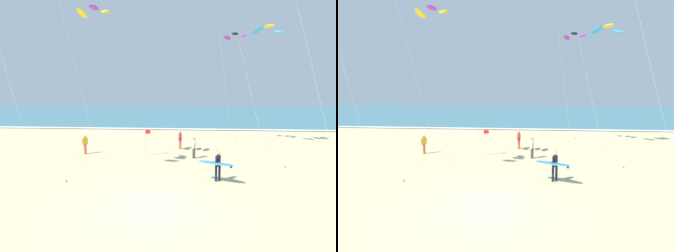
% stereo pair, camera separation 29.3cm
% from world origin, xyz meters
% --- Properties ---
extents(ground_plane, '(160.00, 160.00, 0.00)m').
position_xyz_m(ground_plane, '(0.00, 0.00, 0.00)').
color(ground_plane, '#CCB789').
extents(ocean_water, '(160.00, 60.00, 0.08)m').
position_xyz_m(ocean_water, '(0.00, 53.70, 0.04)').
color(ocean_water, teal).
rests_on(ocean_water, ground).
extents(shoreline_foam, '(160.00, 1.14, 0.01)m').
position_xyz_m(shoreline_foam, '(0.00, 24.00, 0.09)').
color(shoreline_foam, white).
rests_on(shoreline_foam, ocean_water).
extents(surfer_lead, '(2.10, 1.42, 1.71)m').
position_xyz_m(surfer_lead, '(3.18, 3.52, 1.05)').
color(surfer_lead, black).
rests_on(surfer_lead, ground).
extents(kite_arc_charcoal_near, '(2.87, 3.94, 10.39)m').
position_xyz_m(kite_arc_charcoal_near, '(5.71, 14.61, 10.08)').
color(kite_arc_charcoal_near, purple).
rests_on(kite_arc_charcoal_near, ground).
extents(kite_arc_violet_mid, '(2.32, 4.70, 10.63)m').
position_xyz_m(kite_arc_violet_mid, '(-4.73, 6.83, 10.29)').
color(kite_arc_violet_mid, yellow).
rests_on(kite_arc_violet_mid, ground).
extents(kite_arc_golden_far, '(3.33, 5.41, 10.70)m').
position_xyz_m(kite_arc_golden_far, '(8.34, 13.32, 10.31)').
color(kite_arc_golden_far, '#2D99DB').
rests_on(kite_arc_golden_far, ground).
extents(bystander_white_top, '(0.26, 0.49, 1.59)m').
position_xyz_m(bystander_white_top, '(1.99, 8.79, 0.81)').
color(bystander_white_top, '#4C3D2D').
rests_on(bystander_white_top, ground).
extents(bystander_yellow_top, '(0.36, 0.39, 1.59)m').
position_xyz_m(bystander_yellow_top, '(-6.78, 9.51, 0.81)').
color(bystander_yellow_top, '#D8593F').
rests_on(bystander_yellow_top, ground).
extents(bystander_red_top, '(0.30, 0.46, 1.59)m').
position_xyz_m(bystander_red_top, '(0.83, 12.02, 0.81)').
color(bystander_red_top, '#D8593F').
rests_on(bystander_red_top, ground).
extents(lifeguard_flag, '(0.44, 0.05, 2.10)m').
position_xyz_m(lifeguard_flag, '(-1.76, 9.32, 1.27)').
color(lifeguard_flag, silver).
rests_on(lifeguard_flag, ground).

